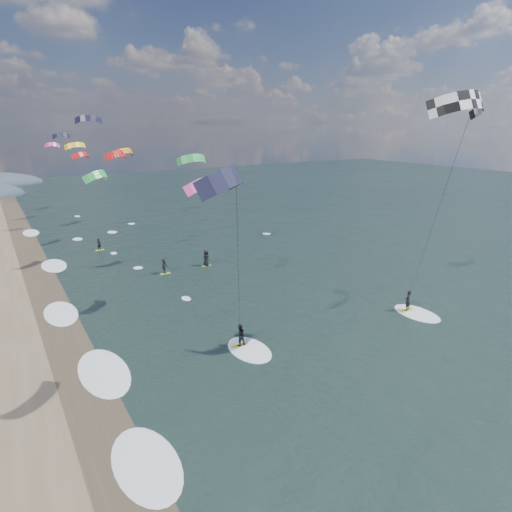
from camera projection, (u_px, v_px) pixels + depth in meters
ground at (405, 453)px, 20.67m from camera, size 260.00×260.00×0.00m
wet_sand_strip at (101, 424)px, 22.68m from camera, size 3.00×240.00×0.00m
kitesurfer_near_a at (460, 153)px, 26.70m from camera, size 7.80×8.39×17.46m
kitesurfer_near_b at (240, 244)px, 23.33m from camera, size 6.97×9.10×13.97m
far_kitesurfers at (172, 259)px, 47.18m from camera, size 9.80×13.68×1.85m
bg_kite_field at (100, 147)px, 61.70m from camera, size 11.86×68.69×7.24m
shoreline_surf at (102, 375)px, 27.13m from camera, size 2.40×79.40×0.11m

